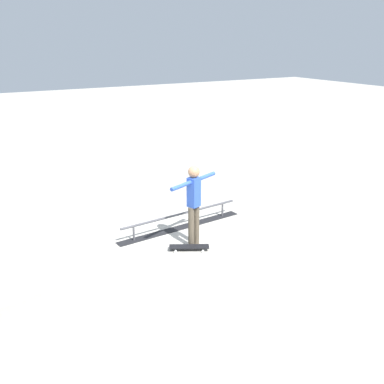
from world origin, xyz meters
The scene contains 5 objects.
ground_plane centered at (0.00, 0.00, 0.00)m, with size 60.00×60.00×0.00m, color #ADA89E.
grind_rail centered at (-0.28, -0.74, 0.16)m, with size 3.16×0.53×0.36m.
skate_ledge centered at (2.74, 0.65, 0.13)m, with size 2.38×0.46×0.27m, color #B2A893.
skater_main centered at (-0.08, 0.18, 0.98)m, with size 1.29×0.58×1.69m.
skateboard_main centered at (0.12, 0.35, 0.07)m, with size 0.80×0.56×0.09m.
Camera 1 is at (4.22, 7.59, 4.09)m, focal length 42.66 mm.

